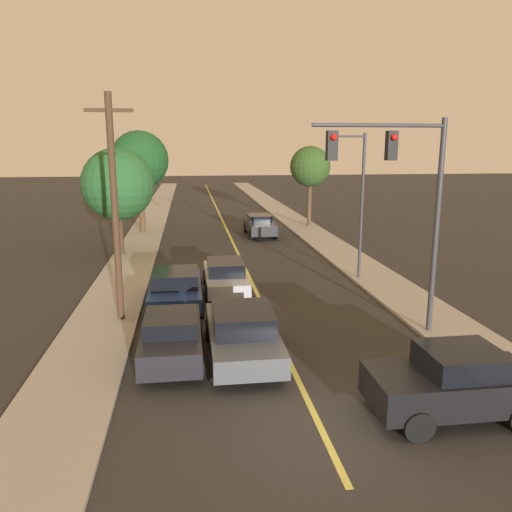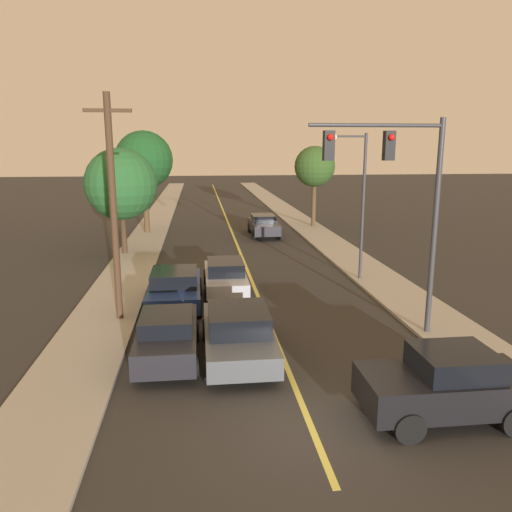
{
  "view_description": "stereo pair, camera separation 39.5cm",
  "coord_description": "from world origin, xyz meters",
  "px_view_note": "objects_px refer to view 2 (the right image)",
  "views": [
    {
      "loc": [
        -2.81,
        -9.79,
        6.24
      ],
      "look_at": [
        0.0,
        11.06,
        1.6
      ],
      "focal_mm": 35.0,
      "sensor_mm": 36.0,
      "label": 1
    },
    {
      "loc": [
        -2.42,
        -9.84,
        6.24
      ],
      "look_at": [
        0.0,
        11.06,
        1.6
      ],
      "focal_mm": 35.0,
      "sensor_mm": 36.0,
      "label": 2
    }
  ],
  "objects_px": {
    "car_far_oncoming": "(264,225)",
    "tree_left_near": "(144,160)",
    "car_crossing_right": "(447,384)",
    "streetlamp_right": "(355,186)",
    "car_outer_lane_front": "(167,335)",
    "car_outer_lane_second": "(175,287)",
    "car_near_lane_front": "(238,332)",
    "traffic_signal_mast": "(399,185)",
    "tree_left_far": "(121,184)",
    "tree_right_near": "(315,167)",
    "car_near_lane_second": "(225,276)",
    "utility_pole_left": "(113,205)"
  },
  "relations": [
    {
      "from": "car_near_lane_second",
      "to": "car_outer_lane_second",
      "type": "xyz_separation_m",
      "value": [
        -2.1,
        -1.75,
        0.05
      ]
    },
    {
      "from": "traffic_signal_mast",
      "to": "tree_right_near",
      "type": "distance_m",
      "value": 23.07
    },
    {
      "from": "car_crossing_right",
      "to": "utility_pole_left",
      "type": "height_order",
      "value": "utility_pole_left"
    },
    {
      "from": "car_far_oncoming",
      "to": "tree_left_near",
      "type": "distance_m",
      "value": 9.65
    },
    {
      "from": "car_outer_lane_front",
      "to": "car_far_oncoming",
      "type": "bearing_deg",
      "value": 74.88
    },
    {
      "from": "tree_right_near",
      "to": "traffic_signal_mast",
      "type": "bearing_deg",
      "value": -96.59
    },
    {
      "from": "car_near_lane_front",
      "to": "car_near_lane_second",
      "type": "xyz_separation_m",
      "value": [
        -0.0,
        6.92,
        -0.06
      ]
    },
    {
      "from": "car_near_lane_front",
      "to": "car_far_oncoming",
      "type": "distance_m",
      "value": 21.04
    },
    {
      "from": "tree_left_near",
      "to": "tree_right_near",
      "type": "relative_size",
      "value": 1.17
    },
    {
      "from": "tree_left_near",
      "to": "car_near_lane_front",
      "type": "bearing_deg",
      "value": -77.87
    },
    {
      "from": "car_crossing_right",
      "to": "streetlamp_right",
      "type": "bearing_deg",
      "value": -7.01
    },
    {
      "from": "car_near_lane_front",
      "to": "car_outer_lane_second",
      "type": "xyz_separation_m",
      "value": [
        -2.1,
        5.17,
        -0.01
      ]
    },
    {
      "from": "car_near_lane_front",
      "to": "utility_pole_left",
      "type": "distance_m",
      "value": 6.47
    },
    {
      "from": "car_near_lane_second",
      "to": "traffic_signal_mast",
      "type": "xyz_separation_m",
      "value": [
        5.21,
        -5.78,
        4.31
      ]
    },
    {
      "from": "car_outer_lane_front",
      "to": "tree_left_far",
      "type": "bearing_deg",
      "value": 102.46
    },
    {
      "from": "streetlamp_right",
      "to": "car_crossing_right",
      "type": "bearing_deg",
      "value": -97.01
    },
    {
      "from": "car_outer_lane_front",
      "to": "traffic_signal_mast",
      "type": "distance_m",
      "value": 8.54
    },
    {
      "from": "car_near_lane_second",
      "to": "utility_pole_left",
      "type": "xyz_separation_m",
      "value": [
        -4.03,
        -3.2,
        3.48
      ]
    },
    {
      "from": "car_crossing_right",
      "to": "traffic_signal_mast",
      "type": "xyz_separation_m",
      "value": [
        0.68,
        5.13,
        4.2
      ]
    },
    {
      "from": "car_outer_lane_second",
      "to": "traffic_signal_mast",
      "type": "relative_size",
      "value": 0.67
    },
    {
      "from": "car_crossing_right",
      "to": "tree_right_near",
      "type": "height_order",
      "value": "tree_right_near"
    },
    {
      "from": "tree_left_near",
      "to": "car_outer_lane_front",
      "type": "bearing_deg",
      "value": -83.0
    },
    {
      "from": "car_near_lane_second",
      "to": "car_outer_lane_front",
      "type": "distance_m",
      "value": 7.12
    },
    {
      "from": "car_far_oncoming",
      "to": "car_crossing_right",
      "type": "distance_m",
      "value": 24.76
    },
    {
      "from": "tree_left_near",
      "to": "car_near_lane_second",
      "type": "bearing_deg",
      "value": -72.79
    },
    {
      "from": "streetlamp_right",
      "to": "utility_pole_left",
      "type": "xyz_separation_m",
      "value": [
        -10.06,
        -4.44,
        -0.22
      ]
    },
    {
      "from": "car_near_lane_front",
      "to": "car_outer_lane_front",
      "type": "height_order",
      "value": "car_near_lane_front"
    },
    {
      "from": "car_outer_lane_front",
      "to": "car_far_oncoming",
      "type": "relative_size",
      "value": 0.88
    },
    {
      "from": "car_near_lane_front",
      "to": "car_outer_lane_front",
      "type": "bearing_deg",
      "value": 176.74
    },
    {
      "from": "utility_pole_left",
      "to": "tree_right_near",
      "type": "bearing_deg",
      "value": 59.68
    },
    {
      "from": "tree_left_near",
      "to": "traffic_signal_mast",
      "type": "bearing_deg",
      "value": -64.87
    },
    {
      "from": "car_far_oncoming",
      "to": "tree_right_near",
      "type": "relative_size",
      "value": 0.78
    },
    {
      "from": "utility_pole_left",
      "to": "car_far_oncoming",
      "type": "bearing_deg",
      "value": 66.2
    },
    {
      "from": "car_far_oncoming",
      "to": "traffic_signal_mast",
      "type": "bearing_deg",
      "value": 95.05
    },
    {
      "from": "car_near_lane_front",
      "to": "tree_left_far",
      "type": "bearing_deg",
      "value": 109.61
    },
    {
      "from": "car_near_lane_second",
      "to": "tree_left_far",
      "type": "bearing_deg",
      "value": 123.04
    },
    {
      "from": "tree_left_far",
      "to": "tree_right_near",
      "type": "distance_m",
      "value": 15.94
    },
    {
      "from": "car_outer_lane_front",
      "to": "car_outer_lane_second",
      "type": "height_order",
      "value": "car_outer_lane_second"
    },
    {
      "from": "car_outer_lane_front",
      "to": "car_outer_lane_second",
      "type": "xyz_separation_m",
      "value": [
        -0.0,
        5.05,
        0.04
      ]
    },
    {
      "from": "car_outer_lane_second",
      "to": "tree_left_far",
      "type": "relative_size",
      "value": 0.77
    },
    {
      "from": "streetlamp_right",
      "to": "utility_pole_left",
      "type": "bearing_deg",
      "value": -156.16
    },
    {
      "from": "car_near_lane_front",
      "to": "tree_left_near",
      "type": "height_order",
      "value": "tree_left_near"
    },
    {
      "from": "car_outer_lane_front",
      "to": "car_near_lane_front",
      "type": "bearing_deg",
      "value": -3.26
    },
    {
      "from": "car_outer_lane_front",
      "to": "car_crossing_right",
      "type": "height_order",
      "value": "car_crossing_right"
    },
    {
      "from": "car_near_lane_second",
      "to": "car_crossing_right",
      "type": "relative_size",
      "value": 1.17
    },
    {
      "from": "car_crossing_right",
      "to": "car_far_oncoming",
      "type": "bearing_deg",
      "value": 2.44
    },
    {
      "from": "car_near_lane_front",
      "to": "tree_right_near",
      "type": "relative_size",
      "value": 0.79
    },
    {
      "from": "tree_left_far",
      "to": "car_outer_lane_second",
      "type": "bearing_deg",
      "value": -71.68
    },
    {
      "from": "car_near_lane_second",
      "to": "streetlamp_right",
      "type": "distance_m",
      "value": 7.18
    },
    {
      "from": "car_outer_lane_front",
      "to": "streetlamp_right",
      "type": "bearing_deg",
      "value": 44.72
    }
  ]
}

